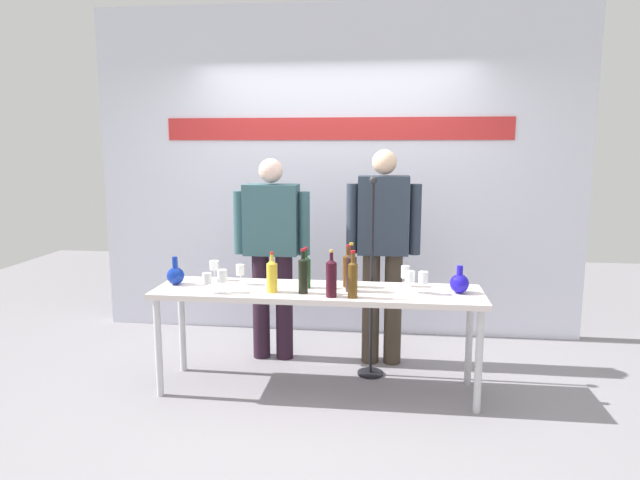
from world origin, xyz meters
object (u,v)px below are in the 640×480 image
Objects in this scene: wine_bottle_1 at (306,271)px; wine_glass_left_2 at (240,270)px; wine_glass_right_0 at (405,272)px; wine_glass_left_0 at (207,279)px; wine_bottle_0 at (351,271)px; presenter_left at (272,246)px; wine_bottle_3 at (353,278)px; wine_glass_left_1 at (214,266)px; decanter_blue_left at (176,275)px; display_table at (317,298)px; decanter_blue_right at (459,283)px; wine_bottle_5 at (272,275)px; wine_glass_right_1 at (410,277)px; wine_bottle_2 at (331,277)px; wine_bottle_6 at (303,274)px; presenter_right at (383,244)px; microphone_stand at (371,310)px; wine_bottle_4 at (348,269)px; wine_glass_right_2 at (423,278)px; wine_glass_left_3 at (222,276)px.

wine_glass_left_2 is (-0.49, 0.04, -0.02)m from wine_bottle_1.
wine_glass_left_0 is at bearing -164.83° from wine_glass_right_0.
presenter_left is at bearing 137.99° from wine_bottle_0.
wine_bottle_0 reaches higher than wine_bottle_3.
wine_bottle_1 is 0.73m from wine_glass_left_1.
wine_glass_left_1 is at bearing 34.34° from decanter_blue_left.
display_table is at bearing 174.72° from wine_bottle_0.
decanter_blue_right is 0.75m from wine_bottle_3.
wine_bottle_5 reaches higher than wine_glass_right_1.
wine_bottle_6 is at bearing 161.17° from wine_bottle_2.
wine_bottle_3 is (0.14, -0.01, 0.00)m from wine_bottle_2.
decanter_blue_left reaches higher than wine_glass_right_1.
decanter_blue_right is 1.07m from wine_bottle_1.
wine_glass_left_1 is at bearing -161.91° from presenter_right.
display_table is at bearing -138.87° from microphone_stand.
display_table is 7.52× the size of wine_bottle_4.
presenter_right is at bearing 74.30° from microphone_stand.
wine_bottle_2 reaches higher than decanter_blue_right.
wine_glass_right_1 is at bearing 162.91° from wine_glass_right_2.
decanter_blue_left is at bearing 156.34° from wine_glass_left_3.
wine_bottle_0 is 2.32× the size of wine_glass_left_2.
decanter_blue_left reaches higher than wine_glass_left_2.
wine_bottle_1 is (-0.54, -0.56, -0.11)m from presenter_right.
wine_glass_right_0 is at bearing 157.98° from decanter_blue_right.
wine_glass_left_2 is at bearing 174.80° from wine_glass_right_2.
display_table is 0.37m from wine_bottle_5.
wine_glass_right_2 is (-0.25, -0.06, 0.04)m from decanter_blue_right.
wine_glass_left_2 is (-0.28, 0.19, -0.02)m from wine_bottle_5.
presenter_left is 0.78m from wine_glass_left_3.
wine_glass_right_1 is at bearing -174.58° from decanter_blue_right.
wine_bottle_0 reaches higher than wine_bottle_5.
wine_glass_left_0 is at bearing -165.03° from display_table.
wine_bottle_4 reaches higher than wine_glass_right_1.
presenter_right is at bearing 0.00° from presenter_left.
wine_bottle_3 is 2.17× the size of wine_glass_left_2.
presenter_right is 6.08× the size of wine_bottle_5.
wine_bottle_3 is 2.17× the size of wine_glass_left_1.
decanter_blue_left is 0.64× the size of wine_bottle_3.
presenter_right is 0.48m from wine_glass_right_0.
wine_glass_left_3 is at bearing -105.54° from wine_glass_left_2.
wine_bottle_5 is 1.88× the size of wine_glass_right_0.
display_table is 0.52m from microphone_stand.
presenter_right is 0.65m from wine_glass_right_1.
decanter_blue_right is at bearing 13.52° from wine_bottle_2.
wine_glass_left_1 is (-1.01, 0.08, -0.02)m from wine_bottle_4.
display_table is 0.32m from wine_bottle_0.
presenter_right is 1.32m from wine_glass_left_1.
wine_glass_right_0 is at bearing -68.56° from presenter_right.
wine_bottle_4 is 2.02× the size of wine_glass_right_1.
wine_glass_right_1 is at bearing -50.82° from microphone_stand.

